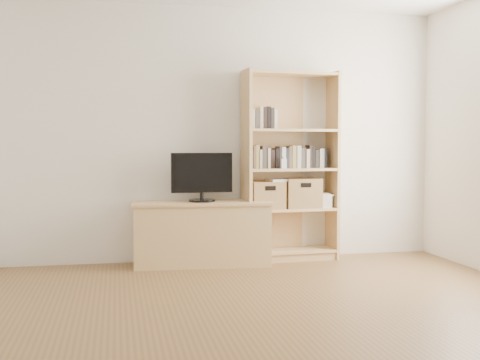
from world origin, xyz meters
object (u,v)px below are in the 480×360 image
object	(u,v)px
tv_stand	(202,234)
television	(202,177)
basket_right	(301,193)
baby_monitor	(284,164)
basket_left	(266,195)
laptop	(283,180)
bookshelf	(290,166)

from	to	relation	value
tv_stand	television	bearing A→B (deg)	0.00
basket_right	baby_monitor	bearing A→B (deg)	-153.90
basket_left	laptop	distance (m)	0.23
television	basket_left	xyz separation A→B (m)	(0.67, 0.05, -0.19)
basket_right	laptop	size ratio (longest dim) A/B	1.20
basket_left	tv_stand	bearing A→B (deg)	-178.92
television	basket_left	distance (m)	0.70
tv_stand	basket_right	world-z (taller)	basket_right
bookshelf	laptop	size ratio (longest dim) A/B	6.38
tv_stand	television	distance (m)	0.57
tv_stand	television	xyz separation A→B (m)	(0.00, 0.00, 0.57)
baby_monitor	laptop	world-z (taller)	baby_monitor
laptop	baby_monitor	bearing A→B (deg)	-107.46
bookshelf	laptop	world-z (taller)	bookshelf
tv_stand	basket_right	xyz separation A→B (m)	(1.05, 0.08, 0.39)
bookshelf	basket_right	world-z (taller)	bookshelf
television	laptop	world-z (taller)	television
basket_right	laptop	distance (m)	0.25
basket_right	laptop	xyz separation A→B (m)	(-0.20, -0.02, 0.14)
tv_stand	basket_left	world-z (taller)	basket_left
basket_left	laptop	bearing A→B (deg)	-3.27
tv_stand	basket_right	distance (m)	1.12
baby_monitor	basket_left	xyz separation A→B (m)	(-0.16, 0.09, -0.32)
tv_stand	basket_left	size ratio (longest dim) A/B	3.91
tv_stand	basket_left	distance (m)	0.77
basket_left	basket_right	world-z (taller)	basket_right
basket_right	laptop	world-z (taller)	basket_right
baby_monitor	basket_right	distance (m)	0.40
tv_stand	television	size ratio (longest dim) A/B	2.18
bookshelf	television	size ratio (longest dim) A/B	3.21
tv_stand	basket_left	xyz separation A→B (m)	(0.67, 0.05, 0.38)
tv_stand	laptop	bearing A→B (deg)	7.89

